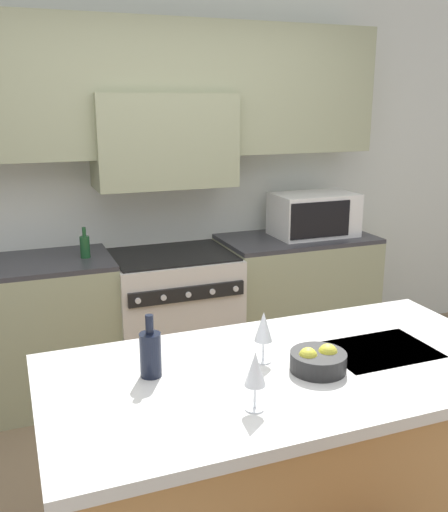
# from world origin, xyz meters

# --- Properties ---
(back_cabinetry) EXTENTS (10.00, 0.46, 2.70)m
(back_cabinetry) POSITION_xyz_m (0.00, 1.86, 1.58)
(back_cabinetry) COLOR silver
(back_cabinetry) RESTS_ON ground_plane
(back_counter) EXTENTS (3.02, 0.62, 0.95)m
(back_counter) POSITION_xyz_m (0.00, 1.61, 0.47)
(back_counter) COLOR gray
(back_counter) RESTS_ON ground_plane
(range_stove) EXTENTS (0.82, 0.70, 0.91)m
(range_stove) POSITION_xyz_m (-0.00, 1.59, 0.46)
(range_stove) COLOR beige
(range_stove) RESTS_ON ground_plane
(microwave) EXTENTS (0.60, 0.38, 0.31)m
(microwave) POSITION_xyz_m (1.09, 1.61, 1.10)
(microwave) COLOR silver
(microwave) RESTS_ON back_counter
(kitchen_island) EXTENTS (1.88, 0.94, 0.91)m
(kitchen_island) POSITION_xyz_m (-0.05, -0.19, 0.46)
(kitchen_island) COLOR #B7844C
(kitchen_island) RESTS_ON ground_plane
(wine_bottle) EXTENTS (0.08, 0.08, 0.24)m
(wine_bottle) POSITION_xyz_m (-0.56, -0.08, 1.00)
(wine_bottle) COLOR black
(wine_bottle) RESTS_ON kitchen_island
(wine_glass_near) EXTENTS (0.07, 0.07, 0.21)m
(wine_glass_near) POSITION_xyz_m (-0.30, -0.44, 1.05)
(wine_glass_near) COLOR white
(wine_glass_near) RESTS_ON kitchen_island
(wine_glass_far) EXTENTS (0.07, 0.07, 0.21)m
(wine_glass_far) POSITION_xyz_m (-0.12, -0.12, 1.05)
(wine_glass_far) COLOR white
(wine_glass_far) RESTS_ON kitchen_island
(fruit_bowl) EXTENTS (0.21, 0.21, 0.10)m
(fruit_bowl) POSITION_xyz_m (0.05, -0.26, 0.95)
(fruit_bowl) COLOR black
(fruit_bowl) RESTS_ON kitchen_island
(oil_bottle_on_counter) EXTENTS (0.06, 0.06, 0.20)m
(oil_bottle_on_counter) POSITION_xyz_m (-0.57, 1.58, 1.02)
(oil_bottle_on_counter) COLOR #194723
(oil_bottle_on_counter) RESTS_ON back_counter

